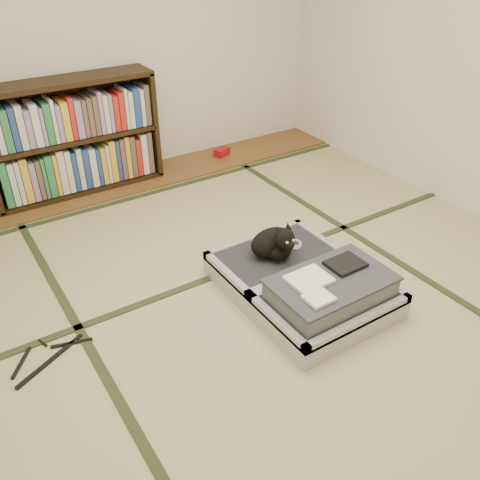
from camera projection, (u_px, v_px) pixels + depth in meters
floor at (265, 304)px, 3.02m from camera, size 4.50×4.50×0.00m
wood_strip at (133, 180)px, 4.43m from camera, size 4.00×0.50×0.02m
red_item at (222, 152)px, 4.86m from camera, size 0.17×0.14×0.07m
room_shell at (274, 47)px, 2.24m from camera, size 4.50×4.50×4.50m
tatami_borders at (222, 264)px, 3.37m from camera, size 4.00×4.50×0.01m
bookcase at (74, 140)px, 4.05m from camera, size 1.36×0.31×0.92m
suitcase at (306, 284)px, 3.01m from camera, size 0.77×1.02×0.30m
cat at (275, 243)px, 3.13m from camera, size 0.34×0.34×0.27m
cable_coil at (294, 244)px, 3.29m from camera, size 0.11×0.11×0.03m
hanger at (49, 356)px, 2.65m from camera, size 0.44×0.30×0.01m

